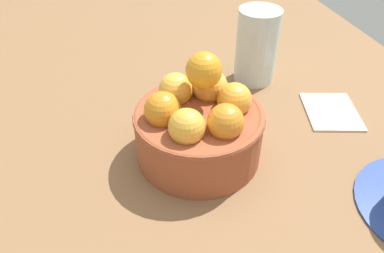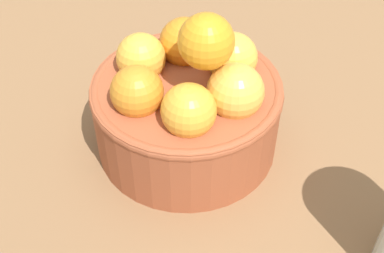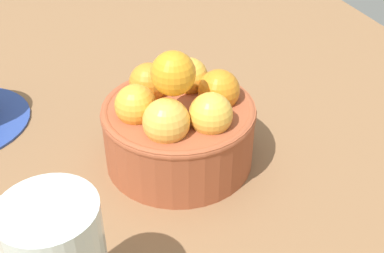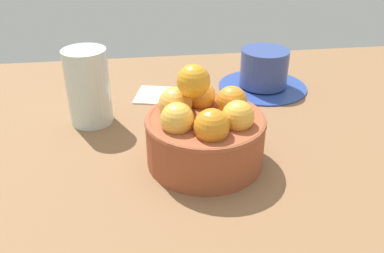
% 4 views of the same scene
% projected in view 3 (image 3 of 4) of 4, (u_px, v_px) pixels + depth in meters
% --- Properties ---
extents(ground_plane, '(1.57, 0.85, 0.05)m').
position_uv_depth(ground_plane, '(180.00, 175.00, 0.55)').
color(ground_plane, brown).
extents(terracotta_bowl, '(0.16, 0.16, 0.13)m').
position_uv_depth(terracotta_bowl, '(179.00, 123.00, 0.50)').
color(terracotta_bowl, '#9E4C2D').
rests_on(terracotta_bowl, ground_plane).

